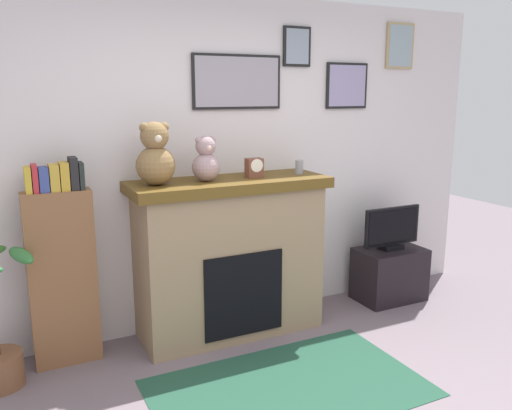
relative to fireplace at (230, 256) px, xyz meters
name	(u,v)px	position (x,y,z in m)	size (l,w,h in m)	color
back_wall	(210,163)	(-0.02, 0.32, 0.69)	(5.20, 0.15, 2.60)	silver
fireplace	(230,256)	(0.00, 0.00, 0.00)	(1.52, 0.58, 1.23)	#937958
bookshelf	(62,271)	(-1.22, 0.06, 0.05)	(0.44, 0.16, 1.44)	brown
tv_stand	(389,274)	(1.57, -0.04, -0.38)	(0.60, 0.40, 0.48)	black
television	(392,229)	(1.57, -0.04, 0.04)	(0.59, 0.14, 0.39)	black
area_rug	(289,388)	(0.00, -0.94, -0.62)	(1.74, 1.05, 0.01)	#204936
candle_jar	(299,167)	(0.60, -0.02, 0.66)	(0.06, 0.06, 0.11)	gray
mantel_clock	(254,168)	(0.20, -0.02, 0.68)	(0.12, 0.09, 0.15)	brown
teddy_bear_tan	(155,157)	(-0.56, -0.02, 0.81)	(0.27, 0.27, 0.44)	olive
teddy_bear_cream	(206,161)	(-0.19, -0.02, 0.76)	(0.21, 0.21, 0.33)	#A6888D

